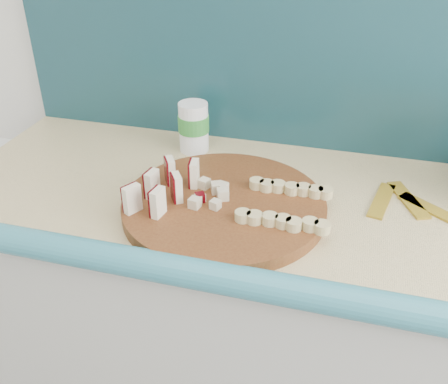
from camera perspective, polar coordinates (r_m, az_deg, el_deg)
kitchen_counter at (r=1.44m, az=18.52°, el=-17.91°), size 2.20×0.63×0.91m
backsplash at (r=1.31m, az=23.62°, el=13.26°), size 2.20×0.02×0.50m
cutting_board at (r=1.09m, az=0.00°, el=-1.52°), size 0.45×0.45×0.03m
apple_wedges at (r=1.08m, az=-6.89°, el=0.73°), size 0.11×0.17×0.06m
apple_chunks at (r=1.08m, az=-1.44°, el=-0.23°), size 0.06×0.07×0.02m
banana_slices at (r=1.05m, az=7.14°, el=-1.39°), size 0.20×0.17×0.02m
canister at (r=1.32m, az=-3.49°, el=7.53°), size 0.08×0.08×0.13m
banana_peel at (r=1.19m, az=20.18°, el=-1.20°), size 0.21×0.18×0.01m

